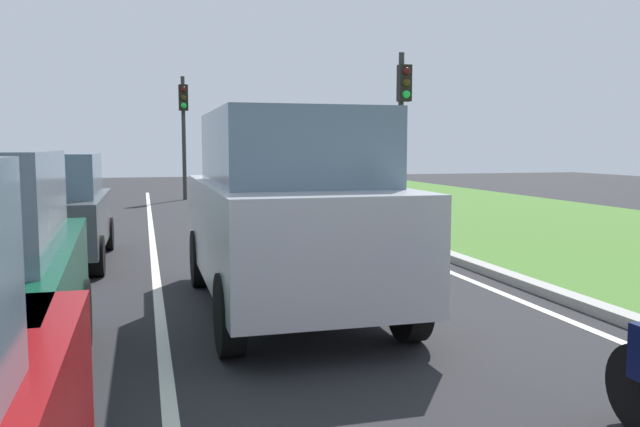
# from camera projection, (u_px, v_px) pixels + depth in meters

# --- Properties ---
(ground_plane) EXTENTS (60.00, 60.00, 0.00)m
(ground_plane) POSITION_uv_depth(u_px,v_px,m) (194.00, 254.00, 11.51)
(ground_plane) COLOR #262628
(lane_line_center) EXTENTS (0.12, 32.00, 0.01)m
(lane_line_center) POSITION_uv_depth(u_px,v_px,m) (154.00, 255.00, 11.32)
(lane_line_center) COLOR silver
(lane_line_center) RESTS_ON ground
(lane_line_right_edge) EXTENTS (0.12, 32.00, 0.01)m
(lane_line_right_edge) POSITION_uv_depth(u_px,v_px,m) (385.00, 245.00, 12.45)
(lane_line_right_edge) COLOR silver
(lane_line_right_edge) RESTS_ON ground
(grass_verge_right) EXTENTS (9.00, 48.00, 0.06)m
(grass_verge_right) POSITION_uv_depth(u_px,v_px,m) (602.00, 235.00, 13.73)
(grass_verge_right) COLOR #47752D
(grass_verge_right) RESTS_ON ground
(curb_right) EXTENTS (0.24, 48.00, 0.12)m
(curb_right) POSITION_uv_depth(u_px,v_px,m) (409.00, 241.00, 12.57)
(curb_right) COLOR #9E9B93
(curb_right) RESTS_ON ground
(car_suv_ahead) EXTENTS (1.98, 4.50, 2.28)m
(car_suv_ahead) POSITION_uv_depth(u_px,v_px,m) (288.00, 210.00, 7.43)
(car_suv_ahead) COLOR #B7BABF
(car_suv_ahead) RESTS_ON ground
(car_hatchback_far) EXTENTS (1.75, 3.71, 1.78)m
(car_hatchback_far) POSITION_uv_depth(u_px,v_px,m) (51.00, 210.00, 10.36)
(car_hatchback_far) COLOR #474C51
(car_hatchback_far) RESTS_ON ground
(traffic_light_near_right) EXTENTS (0.32, 0.50, 4.24)m
(traffic_light_near_right) POSITION_uv_depth(u_px,v_px,m) (403.00, 109.00, 16.27)
(traffic_light_near_right) COLOR #2D2D2D
(traffic_light_near_right) RESTS_ON ground
(traffic_light_far_median) EXTENTS (0.32, 0.50, 4.35)m
(traffic_light_far_median) POSITION_uv_depth(u_px,v_px,m) (184.00, 117.00, 22.83)
(traffic_light_far_median) COLOR #2D2D2D
(traffic_light_far_median) RESTS_ON ground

